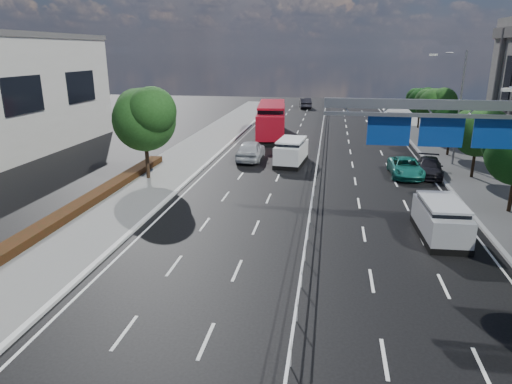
# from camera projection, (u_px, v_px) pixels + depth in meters

# --- Properties ---
(ground) EXTENTS (160.00, 160.00, 0.00)m
(ground) POSITION_uv_depth(u_px,v_px,m) (293.00, 350.00, 14.30)
(ground) COLOR black
(ground) RESTS_ON ground
(kerb_near) EXTENTS (0.25, 140.00, 0.15)m
(kerb_near) POSITION_uv_depth(u_px,v_px,m) (31.00, 321.00, 15.66)
(kerb_near) COLOR silver
(kerb_near) RESTS_ON ground
(median_fence) EXTENTS (0.05, 85.00, 1.02)m
(median_fence) POSITION_uv_depth(u_px,v_px,m) (317.00, 164.00, 35.35)
(median_fence) COLOR silver
(median_fence) RESTS_ON ground
(hedge_near) EXTENTS (1.00, 36.00, 0.44)m
(hedge_near) POSITION_uv_depth(u_px,v_px,m) (13.00, 246.00, 20.95)
(hedge_near) COLOR black
(hedge_near) RESTS_ON sidewalk_near
(overhead_gantry) EXTENTS (10.24, 0.38, 7.45)m
(overhead_gantry) POSITION_uv_depth(u_px,v_px,m) (459.00, 127.00, 21.07)
(overhead_gantry) COLOR gray
(overhead_gantry) RESTS_ON ground
(streetlight_far) EXTENTS (2.78, 2.40, 9.00)m
(streetlight_far) POSITION_uv_depth(u_px,v_px,m) (456.00, 101.00, 35.64)
(streetlight_far) COLOR gray
(streetlight_far) RESTS_ON ground
(near_tree_back) EXTENTS (4.84, 4.51, 6.69)m
(near_tree_back) POSITION_uv_depth(u_px,v_px,m) (145.00, 116.00, 31.69)
(near_tree_back) COLOR black
(near_tree_back) RESTS_ON ground
(far_tree_e) EXTENTS (3.63, 3.38, 5.13)m
(far_tree_e) POSITION_uv_depth(u_px,v_px,m) (479.00, 130.00, 32.23)
(far_tree_e) COLOR black
(far_tree_e) RESTS_ON ground
(far_tree_f) EXTENTS (3.52, 3.28, 5.02)m
(far_tree_f) POSITION_uv_depth(u_px,v_px,m) (453.00, 117.00, 39.32)
(far_tree_f) COLOR black
(far_tree_f) RESTS_ON ground
(far_tree_g) EXTENTS (3.96, 3.69, 5.45)m
(far_tree_g) POSITION_uv_depth(u_px,v_px,m) (435.00, 104.00, 46.30)
(far_tree_g) COLOR black
(far_tree_g) RESTS_ON ground
(far_tree_h) EXTENTS (3.41, 3.18, 4.91)m
(far_tree_h) POSITION_uv_depth(u_px,v_px,m) (421.00, 100.00, 53.47)
(far_tree_h) COLOR black
(far_tree_h) RESTS_ON ground
(white_minivan) EXTENTS (2.57, 4.99, 2.08)m
(white_minivan) POSITION_uv_depth(u_px,v_px,m) (291.00, 152.00, 37.38)
(white_minivan) COLOR black
(white_minivan) RESTS_ON ground
(red_bus) EXTENTS (4.03, 12.18, 3.57)m
(red_bus) POSITION_uv_depth(u_px,v_px,m) (272.00, 119.00, 49.12)
(red_bus) COLOR black
(red_bus) RESTS_ON ground
(near_car_silver) EXTENTS (2.07, 5.06, 1.72)m
(near_car_silver) POSITION_uv_depth(u_px,v_px,m) (251.00, 150.00, 38.76)
(near_car_silver) COLOR #B5B8BD
(near_car_silver) RESTS_ON ground
(near_car_dark) EXTENTS (2.37, 5.10, 1.62)m
(near_car_dark) POSITION_uv_depth(u_px,v_px,m) (305.00, 103.00, 73.80)
(near_car_dark) COLOR black
(near_car_dark) RESTS_ON ground
(silver_minivan) EXTENTS (2.12, 4.66, 1.90)m
(silver_minivan) POSITION_uv_depth(u_px,v_px,m) (441.00, 219.00, 22.66)
(silver_minivan) COLOR black
(silver_minivan) RESTS_ON ground
(parked_car_teal) EXTENTS (2.26, 4.81, 1.33)m
(parked_car_teal) POSITION_uv_depth(u_px,v_px,m) (406.00, 167.00, 33.83)
(parked_car_teal) COLOR #197064
(parked_car_teal) RESTS_ON ground
(parked_car_dark) EXTENTS (2.41, 4.66, 1.29)m
(parked_car_dark) POSITION_uv_depth(u_px,v_px,m) (429.00, 167.00, 33.99)
(parked_car_dark) COLOR black
(parked_car_dark) RESTS_ON ground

